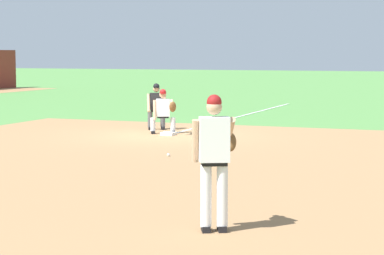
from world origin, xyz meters
The scene contains 8 objects.
ground_plane centered at (0.00, 0.00, 0.00)m, with size 160.00×160.00×0.00m, color #518942.
infield_dirt_patch centered at (-5.37, -2.62, 0.00)m, with size 18.00×18.00×0.01m, color #9E754C.
foul_line_stripe centered at (7.27, 0.00, 0.01)m, with size 14.53×0.10×0.00m, color white.
first_base_bag centered at (0.00, 0.00, 0.04)m, with size 0.38×0.38×0.09m, color white.
baseball centered at (-4.15, -1.77, 0.04)m, with size 0.07×0.07×0.07m, color white.
pitcher centered at (-10.69, -5.24, 1.06)m, with size 0.83×0.59×1.86m.
first_baseman centered at (0.28, 0.27, 0.73)m, with size 0.83×1.00×1.34m.
umpire centered at (1.31, 0.96, 0.79)m, with size 0.61×0.67×1.46m.
Camera 1 is at (-20.07, -8.56, 2.41)m, focal length 70.00 mm.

